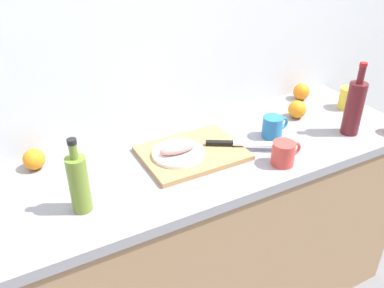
{
  "coord_description": "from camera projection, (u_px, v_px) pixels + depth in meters",
  "views": [
    {
      "loc": [
        -0.62,
        -1.19,
        1.75
      ],
      "look_at": [
        0.03,
        0.02,
        0.95
      ],
      "focal_mm": 38.27,
      "sensor_mm": 36.0,
      "label": 1
    }
  ],
  "objects": [
    {
      "name": "chef_knife",
      "position": [
        232.0,
        143.0,
        1.63
      ],
      "size": [
        0.26,
        0.17,
        0.02
      ],
      "rotation": [
        0.0,
        0.0,
        -0.54
      ],
      "color": "silver",
      "rests_on": "cutting_board"
    },
    {
      "name": "cutting_board",
      "position": [
        192.0,
        153.0,
        1.61
      ],
      "size": [
        0.39,
        0.3,
        0.02
      ],
      "primitive_type": "cube",
      "color": "tan",
      "rests_on": "kitchen_counter"
    },
    {
      "name": "coffee_mug_0",
      "position": [
        349.0,
        98.0,
        1.96
      ],
      "size": [
        0.12,
        0.08,
        0.1
      ],
      "color": "yellow",
      "rests_on": "kitchen_counter"
    },
    {
      "name": "fish_fillet",
      "position": [
        178.0,
        148.0,
        1.56
      ],
      "size": [
        0.15,
        0.06,
        0.04
      ],
      "primitive_type": "ellipsoid",
      "color": "tan",
      "rests_on": "white_plate"
    },
    {
      "name": "olive_oil_bottle",
      "position": [
        79.0,
        183.0,
        1.27
      ],
      "size": [
        0.06,
        0.06,
        0.26
      ],
      "color": "olive",
      "rests_on": "kitchen_counter"
    },
    {
      "name": "back_wall",
      "position": [
        150.0,
        48.0,
        1.66
      ],
      "size": [
        3.2,
        0.05,
        2.5
      ],
      "primitive_type": "cube",
      "color": "silver",
      "rests_on": "ground_plane"
    },
    {
      "name": "coffee_mug_1",
      "position": [
        273.0,
        127.0,
        1.72
      ],
      "size": [
        0.12,
        0.08,
        0.09
      ],
      "color": "#2672B2",
      "rests_on": "kitchen_counter"
    },
    {
      "name": "white_plate",
      "position": [
        178.0,
        153.0,
        1.57
      ],
      "size": [
        0.2,
        0.2,
        0.01
      ],
      "primitive_type": "cylinder",
      "color": "white",
      "rests_on": "cutting_board"
    },
    {
      "name": "coffee_mug_2",
      "position": [
        284.0,
        153.0,
        1.53
      ],
      "size": [
        0.13,
        0.09,
        0.09
      ],
      "color": "#CC3F38",
      "rests_on": "kitchen_counter"
    },
    {
      "name": "orange_0",
      "position": [
        301.0,
        92.0,
        2.05
      ],
      "size": [
        0.08,
        0.08,
        0.08
      ],
      "primitive_type": "sphere",
      "color": "orange",
      "rests_on": "kitchen_counter"
    },
    {
      "name": "orange_3",
      "position": [
        297.0,
        109.0,
        1.87
      ],
      "size": [
        0.08,
        0.08,
        0.08
      ],
      "primitive_type": "sphere",
      "color": "orange",
      "rests_on": "kitchen_counter"
    },
    {
      "name": "kitchen_counter",
      "position": [
        189.0,
        244.0,
        1.82
      ],
      "size": [
        2.0,
        0.6,
        0.9
      ],
      "color": "#9E7A56",
      "rests_on": "ground_plane"
    },
    {
      "name": "wine_bottle",
      "position": [
        354.0,
        107.0,
        1.71
      ],
      "size": [
        0.07,
        0.07,
        0.31
      ],
      "color": "#59191E",
      "rests_on": "kitchen_counter"
    },
    {
      "name": "orange_2",
      "position": [
        34.0,
        159.0,
        1.51
      ],
      "size": [
        0.08,
        0.08,
        0.08
      ],
      "primitive_type": "sphere",
      "color": "orange",
      "rests_on": "kitchen_counter"
    }
  ]
}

